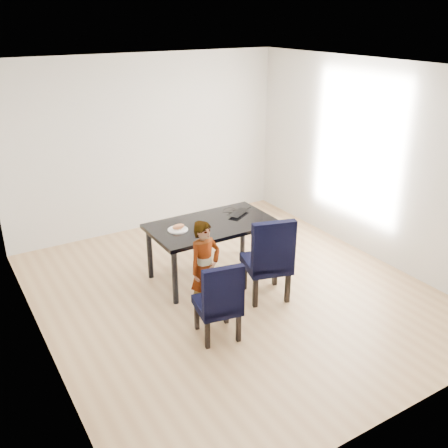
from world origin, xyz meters
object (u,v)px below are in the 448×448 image
chair_left (217,298)px  chair_right (266,256)px  plate (178,230)px  laptop (235,213)px  dining_table (212,250)px  child (205,268)px

chair_left → chair_right: size_ratio=0.85×
plate → laptop: 0.91m
dining_table → plate: bearing=176.3°
chair_right → plate: chair_right is taller
dining_table → child: size_ratio=1.41×
chair_left → laptop: bearing=61.8°
chair_left → plate: 1.26m
chair_left → chair_right: chair_right is taller
chair_right → child: 0.80m
chair_left → chair_right: (0.92, 0.40, 0.08)m
chair_right → plate: (-0.77, 0.81, 0.22)m
chair_right → laptop: 0.94m
chair_left → plate: (0.15, 1.21, 0.30)m
chair_left → dining_table: bearing=73.0°
dining_table → chair_right: size_ratio=1.49×
dining_table → laptop: size_ratio=4.56×
plate → laptop: laptop is taller
chair_right → child: size_ratio=0.95×
chair_left → chair_right: bearing=34.2°
laptop → chair_left: bearing=20.9°
child → chair_left: bearing=-114.5°
chair_left → laptop: 1.71m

